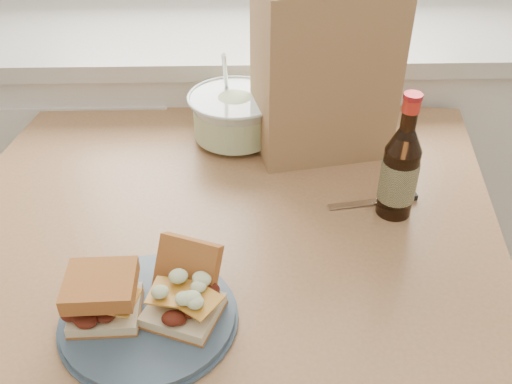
{
  "coord_description": "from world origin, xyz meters",
  "views": [
    {
      "loc": [
        -0.04,
        0.17,
        1.47
      ],
      "look_at": [
        -0.02,
        0.94,
        0.91
      ],
      "focal_mm": 40.0,
      "sensor_mm": 36.0,
      "label": 1
    }
  ],
  "objects_px": {
    "dining_table": "(221,271)",
    "plate": "(149,317)",
    "coleslaw_bowl": "(235,118)",
    "beer_bottle": "(400,171)",
    "paper_bag": "(324,70)"
  },
  "relations": [
    {
      "from": "dining_table",
      "to": "plate",
      "type": "relative_size",
      "value": 4.49
    },
    {
      "from": "coleslaw_bowl",
      "to": "beer_bottle",
      "type": "bearing_deg",
      "value": -42.81
    },
    {
      "from": "dining_table",
      "to": "beer_bottle",
      "type": "xyz_separation_m",
      "value": [
        0.32,
        0.02,
        0.21
      ]
    },
    {
      "from": "coleslaw_bowl",
      "to": "beer_bottle",
      "type": "xyz_separation_m",
      "value": [
        0.29,
        -0.27,
        0.04
      ]
    },
    {
      "from": "dining_table",
      "to": "paper_bag",
      "type": "distance_m",
      "value": 0.44
    },
    {
      "from": "plate",
      "to": "paper_bag",
      "type": "xyz_separation_m",
      "value": [
        0.3,
        0.48,
        0.16
      ]
    },
    {
      "from": "plate",
      "to": "coleslaw_bowl",
      "type": "distance_m",
      "value": 0.53
    },
    {
      "from": "dining_table",
      "to": "coleslaw_bowl",
      "type": "distance_m",
      "value": 0.34
    },
    {
      "from": "beer_bottle",
      "to": "paper_bag",
      "type": "xyz_separation_m",
      "value": [
        -0.11,
        0.24,
        0.08
      ]
    },
    {
      "from": "dining_table",
      "to": "plate",
      "type": "distance_m",
      "value": 0.28
    },
    {
      "from": "dining_table",
      "to": "paper_bag",
      "type": "relative_size",
      "value": 3.28
    },
    {
      "from": "coleslaw_bowl",
      "to": "plate",
      "type": "bearing_deg",
      "value": -103.62
    },
    {
      "from": "dining_table",
      "to": "coleslaw_bowl",
      "type": "relative_size",
      "value": 5.6
    },
    {
      "from": "plate",
      "to": "coleslaw_bowl",
      "type": "relative_size",
      "value": 1.25
    },
    {
      "from": "dining_table",
      "to": "beer_bottle",
      "type": "distance_m",
      "value": 0.38
    }
  ]
}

